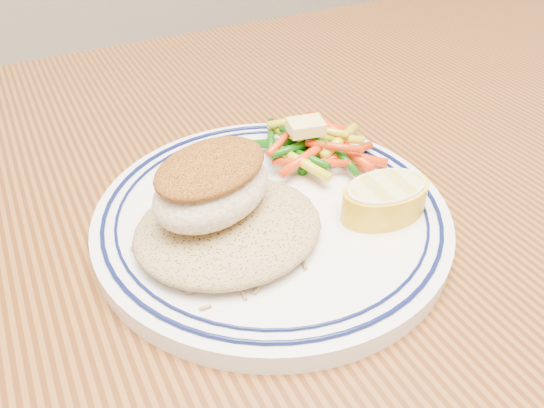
{
  "coord_description": "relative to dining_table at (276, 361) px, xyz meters",
  "views": [
    {
      "loc": [
        -0.12,
        -0.22,
        1.0
      ],
      "look_at": [
        0.02,
        0.04,
        0.77
      ],
      "focal_mm": 35.0,
      "sensor_mm": 36.0,
      "label": 1
    }
  ],
  "objects": [
    {
      "name": "dining_table",
      "position": [
        0.0,
        0.0,
        0.0
      ],
      "size": [
        1.5,
        0.9,
        0.75
      ],
      "color": "#532B10",
      "rests_on": "ground"
    },
    {
      "name": "plate",
      "position": [
        0.02,
        0.04,
        0.11
      ],
      "size": [
        0.25,
        0.25,
        0.02
      ],
      "color": "white",
      "rests_on": "dining_table"
    },
    {
      "name": "rice_pilaf",
      "position": [
        -0.02,
        0.03,
        0.12
      ],
      "size": [
        0.13,
        0.11,
        0.02
      ],
      "primitive_type": "ellipsoid",
      "color": "#A48552",
      "rests_on": "plate"
    },
    {
      "name": "fish_fillet",
      "position": [
        -0.03,
        0.04,
        0.15
      ],
      "size": [
        0.1,
        0.09,
        0.04
      ],
      "color": "beige",
      "rests_on": "rice_pilaf"
    },
    {
      "name": "vegetable_pile",
      "position": [
        0.08,
        0.09,
        0.12
      ],
      "size": [
        0.1,
        0.11,
        0.03
      ],
      "color": "#114D09",
      "rests_on": "plate"
    },
    {
      "name": "butter_pat",
      "position": [
        0.07,
        0.09,
        0.14
      ],
      "size": [
        0.03,
        0.03,
        0.01
      ],
      "primitive_type": "cube",
      "rotation": [
        0.0,
        0.0,
        -0.2
      ],
      "color": "#F3E076",
      "rests_on": "vegetable_pile"
    },
    {
      "name": "lemon_wedge",
      "position": [
        0.09,
        0.0,
        0.13
      ],
      "size": [
        0.07,
        0.06,
        0.03
      ],
      "color": "yellow",
      "rests_on": "plate"
    }
  ]
}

